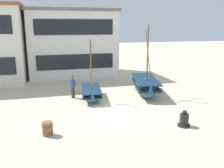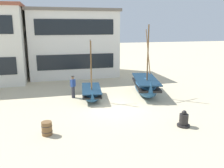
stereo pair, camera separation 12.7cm
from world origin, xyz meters
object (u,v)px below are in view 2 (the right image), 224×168
at_px(fishing_boat_centre_large, 146,86).
at_px(fishing_boat_near_left, 91,93).
at_px(capstan_winch, 184,120).
at_px(fisherman_by_hull, 73,87).
at_px(harbor_building_main, 73,43).
at_px(wooden_barrel, 47,128).

bearing_deg(fishing_boat_centre_large, fishing_boat_near_left, -178.46).
xyz_separation_m(fishing_boat_centre_large, capstan_winch, (-0.38, -6.40, -0.37)).
bearing_deg(fisherman_by_hull, harbor_building_main, 83.96).
bearing_deg(wooden_barrel, fishing_boat_near_left, 59.95).
bearing_deg(fisherman_by_hull, fishing_boat_near_left, -25.05).
bearing_deg(fisherman_by_hull, capstan_winch, -52.48).
relative_size(fishing_boat_near_left, fishing_boat_centre_large, 0.80).
distance_m(capstan_winch, harbor_building_main, 16.97).
xyz_separation_m(fishing_boat_near_left, capstan_winch, (4.00, -6.29, -0.13)).
xyz_separation_m(fisherman_by_hull, wooden_barrel, (-1.91, -6.14, -0.48)).
relative_size(capstan_winch, wooden_barrel, 1.31).
bearing_deg(fishing_boat_centre_large, wooden_barrel, -143.28).
bearing_deg(fishing_boat_centre_large, fisherman_by_hull, 175.11).
xyz_separation_m(fisherman_by_hull, capstan_winch, (5.29, -6.89, -0.48)).
relative_size(fishing_boat_near_left, capstan_winch, 4.77).
xyz_separation_m(fishing_boat_near_left, harbor_building_main, (-0.32, 9.82, 3.05)).
distance_m(fishing_boat_near_left, harbor_building_main, 10.29).
distance_m(fishing_boat_centre_large, fisherman_by_hull, 5.69).
relative_size(fishing_boat_near_left, wooden_barrel, 6.25).
bearing_deg(capstan_winch, wooden_barrel, 174.03).
xyz_separation_m(fishing_boat_centre_large, wooden_barrel, (-7.58, -5.65, -0.37)).
height_order(fishing_boat_centre_large, fisherman_by_hull, fishing_boat_centre_large).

